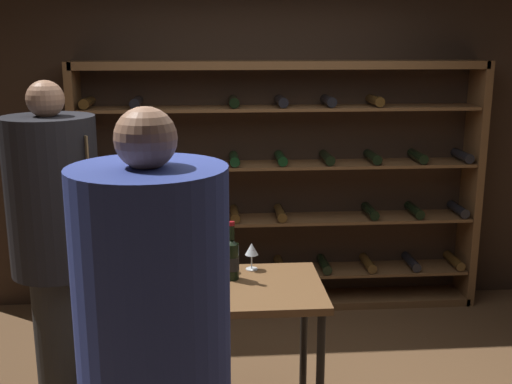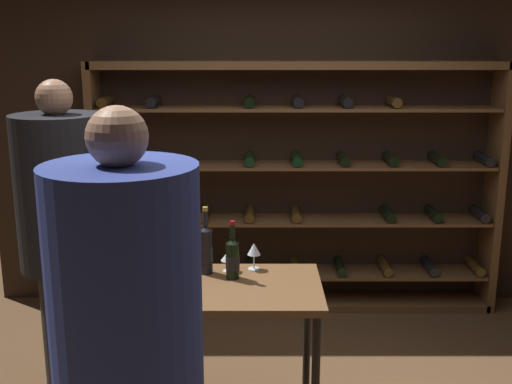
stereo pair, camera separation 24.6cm
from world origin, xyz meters
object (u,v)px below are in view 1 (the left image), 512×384
Objects in this scene: person_bystander_dark_jacket at (56,233)px; wine_bottle_black_capsule at (232,259)px; person_guest_plum_blouse at (155,361)px; tasting_table at (238,305)px; wine_rack at (281,190)px; wine_bottle_gold_foil at (204,251)px; wine_glass_stemmed_right at (252,250)px; wine_glass_stemmed_left at (227,257)px.

person_bystander_dark_jacket reaches higher than wine_bottle_black_capsule.
person_guest_plum_blouse is 1.30m from wine_bottle_black_capsule.
person_guest_plum_blouse reaches higher than tasting_table.
wine_bottle_gold_foil is at bearing -111.96° from wine_rack.
person_guest_plum_blouse is at bearing -106.14° from tasting_table.
wine_glass_stemmed_right is (0.43, 1.40, -0.09)m from person_guest_plum_blouse.
wine_rack is 9.72× the size of wine_bottle_black_capsule.
person_guest_plum_blouse reaches higher than wine_glass_stemmed_right.
tasting_table is at bearing -111.40° from wine_glass_stemmed_right.
tasting_table is 2.38× the size of wine_bottle_gold_foil.
wine_bottle_black_capsule is at bearing 102.80° from tasting_table.
tasting_table is 1.13m from person_bystander_dark_jacket.
person_guest_plum_blouse is 5.03× the size of wine_bottle_gold_foil.
wine_bottle_black_capsule reaches higher than wine_glass_stemmed_left.
wine_rack reaches higher than person_guest_plum_blouse.
person_guest_plum_blouse is 12.36× the size of wine_glass_stemmed_right.
wine_rack reaches higher than wine_bottle_black_capsule.
wine_bottle_gold_foil is 1.17× the size of wine_bottle_black_capsule.
wine_glass_stemmed_right is (0.27, 0.06, -0.03)m from wine_bottle_gold_foil.
wine_rack is 1.46m from wine_glass_stemmed_right.
wine_glass_stemmed_left is at bearing 168.89° from person_guest_plum_blouse.
wine_rack is 1.53m from wine_glass_stemmed_left.
wine_glass_stemmed_right is (0.09, 0.24, 0.22)m from tasting_table.
wine_rack is at bearing 74.03° from wine_bottle_black_capsule.
wine_glass_stemmed_right is at bearing 163.73° from person_guest_plum_blouse.
wine_rack is 1.73m from tasting_table.
wine_glass_stemmed_left is at bearing 103.38° from tasting_table.
person_bystander_dark_jacket is 1.04m from wine_bottle_black_capsule.
wine_bottle_black_capsule is 0.11m from wine_glass_stemmed_left.
person_guest_plum_blouse is at bearing -96.90° from wine_bottle_gold_foil.
wine_glass_stemmed_right is at bearing 13.27° from wine_glass_stemmed_left.
tasting_table is 0.48× the size of person_bystander_dark_jacket.
wine_bottle_black_capsule is at bearing -105.97° from wine_rack.
wine_bottle_gold_foil reaches higher than wine_bottle_black_capsule.
person_bystander_dark_jacket is 12.28× the size of wine_glass_stemmed_right.
wine_rack is 1.65× the size of person_guest_plum_blouse.
person_bystander_dark_jacket is 0.87m from wine_bottle_gold_foil.
person_guest_plum_blouse is at bearing -105.07° from wine_rack.
person_bystander_dark_jacket is (-1.44, -1.29, 0.08)m from wine_rack.
wine_rack is 1.60m from wine_bottle_gold_foil.
wine_glass_stemmed_right is at bearing 49.95° from wine_bottle_black_capsule.
wine_bottle_gold_foil is (-0.17, 0.18, 0.25)m from tasting_table.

